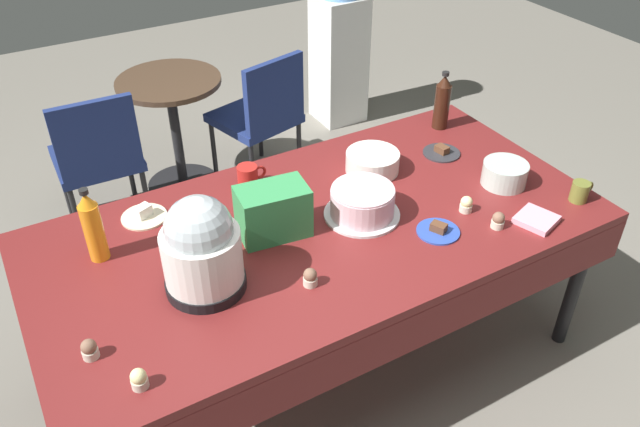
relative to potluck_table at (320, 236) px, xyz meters
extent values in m
plane|color=slate|center=(0.00, 0.00, -0.69)|extent=(9.00, 9.00, 0.00)
cube|color=maroon|center=(0.00, 0.00, 0.04)|extent=(2.20, 1.10, 0.04)
cylinder|color=black|center=(1.02, -0.47, -0.33)|extent=(0.06, 0.06, 0.71)
cylinder|color=black|center=(-1.02, 0.47, -0.33)|extent=(0.06, 0.06, 0.71)
cylinder|color=black|center=(1.02, 0.47, -0.33)|extent=(0.06, 0.06, 0.71)
cube|color=maroon|center=(0.00, -0.55, -0.07)|extent=(2.20, 0.01, 0.18)
cube|color=maroon|center=(0.00, 0.55, -0.07)|extent=(2.20, 0.01, 0.18)
cylinder|color=silver|center=(0.17, -0.03, 0.07)|extent=(0.30, 0.30, 0.01)
cylinder|color=beige|center=(0.17, -0.03, 0.13)|extent=(0.25, 0.25, 0.11)
cylinder|color=silver|center=(0.17, -0.03, 0.18)|extent=(0.25, 0.25, 0.01)
cylinder|color=black|center=(-0.51, -0.12, 0.08)|extent=(0.28, 0.28, 0.04)
cylinder|color=white|center=(-0.51, -0.12, 0.20)|extent=(0.26, 0.26, 0.19)
sphere|color=#B2BCC1|center=(-0.51, -0.12, 0.31)|extent=(0.23, 0.23, 0.23)
cylinder|color=#B2C6BC|center=(0.81, -0.14, 0.11)|extent=(0.19, 0.19, 0.10)
cylinder|color=silver|center=(0.39, 0.22, 0.11)|extent=(0.23, 0.23, 0.09)
cylinder|color=#2D2D33|center=(0.74, 0.18, 0.07)|extent=(0.17, 0.17, 0.01)
cube|color=brown|center=(0.74, 0.18, 0.09)|extent=(0.05, 0.06, 0.03)
cylinder|color=beige|center=(-0.58, 0.38, 0.07)|extent=(0.18, 0.18, 0.01)
cube|color=white|center=(-0.58, 0.38, 0.09)|extent=(0.07, 0.06, 0.05)
cylinder|color=#2D4CB2|center=(0.36, -0.27, 0.07)|extent=(0.17, 0.17, 0.01)
cube|color=brown|center=(0.36, -0.27, 0.09)|extent=(0.06, 0.07, 0.03)
cylinder|color=beige|center=(-0.84, -0.42, 0.08)|extent=(0.05, 0.05, 0.03)
sphere|color=beige|center=(-0.84, -0.42, 0.11)|extent=(0.05, 0.05, 0.05)
cylinder|color=beige|center=(0.58, -0.36, 0.08)|extent=(0.05, 0.05, 0.03)
sphere|color=brown|center=(0.58, -0.36, 0.11)|extent=(0.05, 0.05, 0.05)
cylinder|color=beige|center=(-0.20, -0.28, 0.08)|extent=(0.05, 0.05, 0.03)
sphere|color=brown|center=(-0.20, -0.28, 0.11)|extent=(0.05, 0.05, 0.05)
cylinder|color=beige|center=(-0.93, -0.23, 0.08)|extent=(0.05, 0.05, 0.03)
sphere|color=brown|center=(-0.93, -0.23, 0.11)|extent=(0.05, 0.05, 0.05)
cylinder|color=beige|center=(0.54, -0.21, 0.08)|extent=(0.05, 0.05, 0.03)
sphere|color=beige|center=(0.54, -0.21, 0.11)|extent=(0.05, 0.05, 0.05)
cylinder|color=beige|center=(-0.55, 0.15, 0.08)|extent=(0.05, 0.05, 0.03)
sphere|color=#6BC6B2|center=(-0.55, 0.15, 0.11)|extent=(0.05, 0.05, 0.05)
cylinder|color=#33190F|center=(0.89, 0.39, 0.17)|extent=(0.07, 0.07, 0.22)
cone|color=#33190F|center=(0.89, 0.39, 0.30)|extent=(0.07, 0.07, 0.05)
cylinder|color=black|center=(0.89, 0.39, 0.34)|extent=(0.03, 0.03, 0.02)
cylinder|color=orange|center=(-0.79, 0.22, 0.18)|extent=(0.07, 0.07, 0.23)
cone|color=orange|center=(-0.79, 0.22, 0.31)|extent=(0.06, 0.06, 0.05)
cylinder|color=black|center=(-0.79, 0.22, 0.35)|extent=(0.03, 0.03, 0.02)
cylinder|color=#B2231E|center=(-0.13, 0.38, 0.11)|extent=(0.09, 0.09, 0.10)
torus|color=#B2231E|center=(-0.08, 0.38, 0.11)|extent=(0.06, 0.01, 0.06)
cylinder|color=olive|center=(0.99, -0.38, 0.10)|extent=(0.07, 0.07, 0.08)
torus|color=olive|center=(1.04, -0.38, 0.11)|extent=(0.05, 0.01, 0.05)
cube|color=#338C4C|center=(-0.18, 0.04, 0.16)|extent=(0.28, 0.19, 0.20)
cube|color=pink|center=(0.73, -0.41, 0.07)|extent=(0.18, 0.18, 0.02)
cube|color=navy|center=(-0.55, 1.50, -0.26)|extent=(0.45, 0.45, 0.05)
cube|color=navy|center=(-0.56, 1.30, -0.04)|extent=(0.42, 0.05, 0.40)
cylinder|color=black|center=(-0.35, 1.68, -0.49)|extent=(0.03, 0.03, 0.40)
cylinder|color=black|center=(-0.73, 1.70, -0.49)|extent=(0.03, 0.03, 0.40)
cylinder|color=black|center=(-0.37, 1.30, -0.49)|extent=(0.03, 0.03, 0.40)
cylinder|color=black|center=(-0.75, 1.32, -0.49)|extent=(0.03, 0.03, 0.40)
cube|color=navy|center=(0.40, 1.50, -0.26)|extent=(0.54, 0.54, 0.05)
cube|color=navy|center=(0.45, 1.31, -0.04)|extent=(0.41, 0.15, 0.40)
cylinder|color=black|center=(0.54, 1.73, -0.49)|extent=(0.04, 0.04, 0.40)
cylinder|color=black|center=(0.17, 1.63, -0.49)|extent=(0.04, 0.04, 0.40)
cylinder|color=black|center=(0.63, 1.36, -0.49)|extent=(0.04, 0.04, 0.40)
cylinder|color=black|center=(0.26, 1.27, -0.49)|extent=(0.04, 0.04, 0.40)
cylinder|color=#473323|center=(-0.05, 1.65, 0.02)|extent=(0.60, 0.60, 0.03)
cylinder|color=black|center=(-0.05, 1.65, -0.33)|extent=(0.06, 0.06, 0.67)
cylinder|color=black|center=(-0.05, 1.65, -0.68)|extent=(0.44, 0.44, 0.02)
cube|color=silver|center=(1.28, 1.96, -0.24)|extent=(0.32, 0.32, 0.90)
camera|label=1|loc=(-0.98, -1.71, 1.55)|focal=35.77mm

